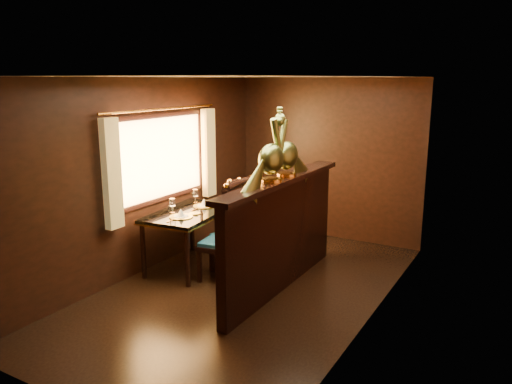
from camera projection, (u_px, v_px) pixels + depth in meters
ground at (246, 291)px, 5.97m from camera, size 5.00×5.00×0.00m
room_shell at (239, 159)px, 5.67m from camera, size 3.04×5.04×2.52m
partition at (281, 231)px, 5.91m from camera, size 0.26×2.70×1.36m
dining_table at (189, 216)px, 6.59m from camera, size 0.91×1.38×0.97m
chair_left at (228, 229)px, 6.14m from camera, size 0.53×0.55×1.30m
chair_right at (238, 224)px, 6.35m from camera, size 0.58×0.60×1.30m
peacock_left at (271, 145)px, 5.43m from camera, size 0.26×0.69×0.82m
peacock_right at (287, 143)px, 5.76m from camera, size 0.25×0.66×0.78m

